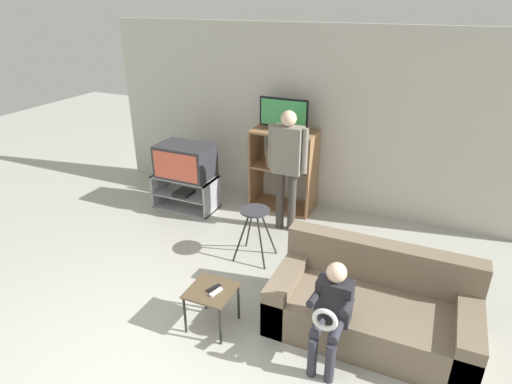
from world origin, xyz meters
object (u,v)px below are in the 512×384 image
at_px(snack_table, 212,294).
at_px(person_seated_child, 331,309).
at_px(television_main, 185,161).
at_px(person_standing_adult, 287,160).
at_px(folding_stool, 255,219).
at_px(remote_control_black, 214,288).
at_px(television_flat, 284,115).
at_px(couch, 372,307).
at_px(media_shelf, 284,169).
at_px(remote_control_white, 216,292).
at_px(tv_stand, 186,192).

xyz_separation_m(snack_table, person_seated_child, (1.13, 0.04, 0.19)).
xyz_separation_m(television_main, person_standing_adult, (1.57, -0.02, 0.26)).
bearing_deg(person_standing_adult, folding_stool, -95.86).
xyz_separation_m(snack_table, person_standing_adult, (-0.03, 2.08, 0.63)).
distance_m(snack_table, remote_control_black, 0.07).
height_order(television_flat, snack_table, television_flat).
bearing_deg(television_main, couch, -27.17).
distance_m(media_shelf, snack_table, 2.70).
xyz_separation_m(remote_control_white, person_seated_child, (1.06, 0.06, 0.12)).
relative_size(television_flat, person_seated_child, 0.74).
xyz_separation_m(remote_control_white, couch, (1.33, 0.59, -0.17)).
distance_m(media_shelf, television_flat, 0.80).
bearing_deg(media_shelf, television_main, -156.33).
distance_m(tv_stand, television_flat, 1.84).
relative_size(tv_stand, media_shelf, 0.77).
bearing_deg(media_shelf, folding_stool, -82.81).
bearing_deg(couch, remote_control_white, -156.25).
relative_size(television_flat, snack_table, 1.67).
distance_m(television_main, snack_table, 2.67).
relative_size(media_shelf, remote_control_black, 8.31).
bearing_deg(tv_stand, television_main, 54.91).
relative_size(folding_stool, person_seated_child, 0.69).
relative_size(tv_stand, remote_control_black, 6.41).
bearing_deg(media_shelf, couch, -51.37).
xyz_separation_m(remote_control_black, person_standing_adult, (-0.05, 2.06, 0.56)).
bearing_deg(tv_stand, remote_control_white, -51.36).
distance_m(media_shelf, remote_control_white, 2.73).
height_order(television_flat, remote_control_black, television_flat).
bearing_deg(media_shelf, television_flat, 155.72).
distance_m(television_main, couch, 3.40).
xyz_separation_m(tv_stand, snack_table, (1.62, -2.08, 0.12)).
xyz_separation_m(television_main, snack_table, (1.60, -2.10, -0.37)).
bearing_deg(remote_control_white, snack_table, 174.53).
distance_m(television_main, person_seated_child, 3.42).
xyz_separation_m(television_main, television_flat, (1.28, 0.59, 0.67)).
bearing_deg(television_main, snack_table, -52.64).
distance_m(tv_stand, couch, 3.37).
bearing_deg(television_flat, person_standing_adult, -64.32).
xyz_separation_m(folding_stool, snack_table, (0.11, -1.25, -0.16)).
bearing_deg(tv_stand, television_flat, 25.09).
height_order(television_main, person_seated_child, television_main).
bearing_deg(folding_stool, remote_control_white, -82.07).
bearing_deg(tv_stand, remote_control_black, -51.54).
height_order(television_main, couch, television_main).
height_order(television_flat, couch, television_flat).
height_order(television_main, television_flat, television_flat).
bearing_deg(folding_stool, television_flat, 98.20).
relative_size(snack_table, remote_control_black, 2.94).
bearing_deg(folding_stool, remote_control_black, -83.86).
relative_size(folding_stool, couch, 0.36).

